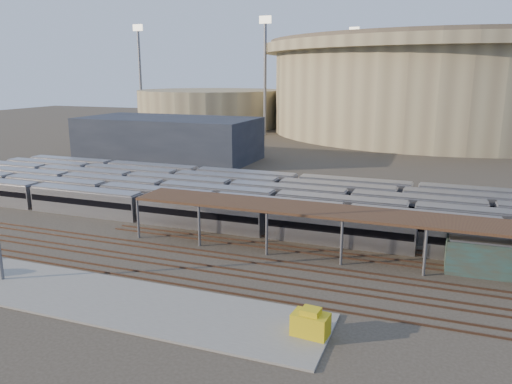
{
  "coord_description": "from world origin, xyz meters",
  "views": [
    {
      "loc": [
        27.09,
        -49.66,
        20.28
      ],
      "look_at": [
        3.8,
        12.0,
        4.58
      ],
      "focal_mm": 35.0,
      "sensor_mm": 36.0,
      "label": 1
    }
  ],
  "objects": [
    {
      "name": "service_building",
      "position": [
        -35.0,
        55.0,
        5.0
      ],
      "size": [
        42.0,
        20.0,
        10.0
      ],
      "primitive_type": "cube",
      "color": "#1E232D",
      "rests_on": "ground"
    },
    {
      "name": "ground",
      "position": [
        0.0,
        0.0,
        0.0
      ],
      "size": [
        420.0,
        420.0,
        0.0
      ],
      "primitive_type": "plane",
      "color": "#383026",
      "rests_on": "ground"
    },
    {
      "name": "subway_trains",
      "position": [
        2.2,
        18.5,
        1.8
      ],
      "size": [
        122.51,
        23.9,
        3.6
      ],
      "color": "#BABABF",
      "rests_on": "ground"
    },
    {
      "name": "inspection_shed",
      "position": [
        22.0,
        4.0,
        4.98
      ],
      "size": [
        60.3,
        6.0,
        5.3
      ],
      "color": "slate",
      "rests_on": "ground"
    },
    {
      "name": "apron",
      "position": [
        -5.0,
        -15.0,
        0.1
      ],
      "size": [
        50.0,
        9.0,
        0.2
      ],
      "primitive_type": "cube",
      "color": "gray",
      "rests_on": "ground"
    },
    {
      "name": "floodlight_1",
      "position": [
        -85.0,
        120.0,
        20.65
      ],
      "size": [
        4.0,
        1.0,
        38.4
      ],
      "color": "slate",
      "rests_on": "ground"
    },
    {
      "name": "floodlight_0",
      "position": [
        -30.0,
        110.0,
        20.65
      ],
      "size": [
        4.0,
        1.0,
        38.4
      ],
      "color": "slate",
      "rests_on": "ground"
    },
    {
      "name": "stadium",
      "position": [
        25.0,
        140.0,
        16.47
      ],
      "size": [
        124.0,
        124.0,
        32.5
      ],
      "color": "tan",
      "rests_on": "ground"
    },
    {
      "name": "secondary_arena",
      "position": [
        -60.0,
        130.0,
        7.0
      ],
      "size": [
        56.0,
        56.0,
        14.0
      ],
      "primitive_type": "cylinder",
      "color": "tan",
      "rests_on": "ground"
    },
    {
      "name": "yellow_equipment",
      "position": [
        18.5,
        -14.79,
        1.09
      ],
      "size": [
        3.01,
        2.04,
        1.78
      ],
      "primitive_type": "cube",
      "rotation": [
        0.0,
        0.0,
        -0.09
      ],
      "color": "gold",
      "rests_on": "apron"
    },
    {
      "name": "floodlight_3",
      "position": [
        -10.0,
        160.0,
        20.65
      ],
      "size": [
        4.0,
        1.0,
        38.4
      ],
      "color": "slate",
      "rests_on": "ground"
    },
    {
      "name": "empty_tracks",
      "position": [
        0.0,
        -5.0,
        0.09
      ],
      "size": [
        170.0,
        9.62,
        0.18
      ],
      "color": "#4C3323",
      "rests_on": "ground"
    }
  ]
}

